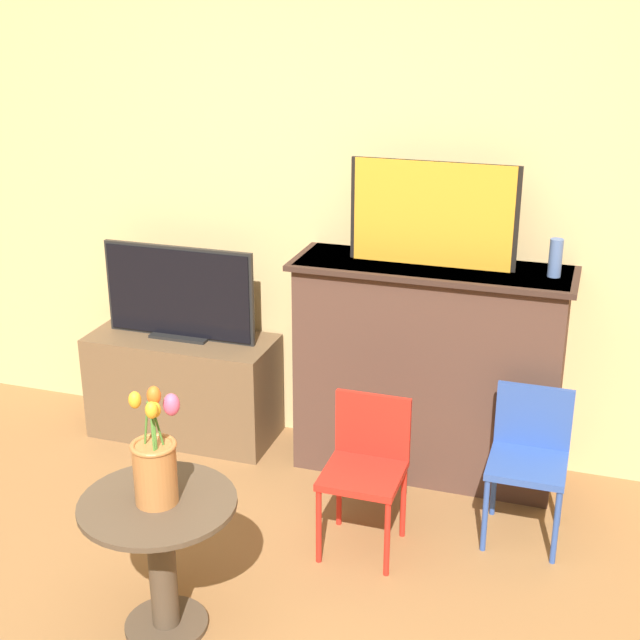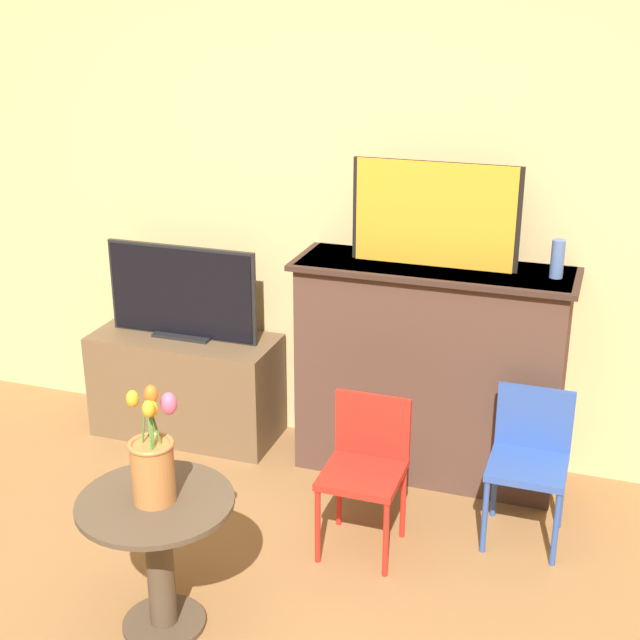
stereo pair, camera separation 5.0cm
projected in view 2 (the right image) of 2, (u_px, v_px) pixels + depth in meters
wall_back at (356, 182)px, 4.22m from camera, size 8.00×0.06×2.70m
fireplace_mantel at (430, 369)px, 4.18m from camera, size 1.28×0.42×1.04m
painting at (435, 214)px, 3.93m from camera, size 0.75×0.03×0.47m
mantel_candle at (557, 259)px, 3.81m from camera, size 0.06×0.06×0.17m
tv_stand at (187, 385)px, 4.63m from camera, size 0.95×0.41×0.55m
tv_monitor at (182, 293)px, 4.46m from camera, size 0.80×0.12×0.48m
chair_red at (366, 462)px, 3.67m from camera, size 0.32×0.32×0.65m
chair_blue at (530, 454)px, 3.73m from camera, size 0.32×0.32×0.65m
side_table at (159, 545)px, 3.19m from camera, size 0.56×0.56×0.54m
vase_tulips at (153, 462)px, 3.06m from camera, size 0.17×0.17×0.46m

